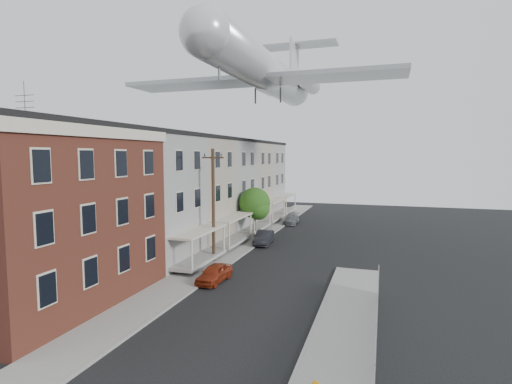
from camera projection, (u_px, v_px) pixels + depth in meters
sidewalk_left at (241, 245)px, 37.49m from camera, size 3.00×62.00×0.12m
sidewalk_right at (339, 353)px, 17.09m from camera, size 3.00×26.00×0.12m
curb_left at (255, 246)px, 37.05m from camera, size 0.15×62.00×0.14m
curb_right at (306, 347)px, 17.52m from camera, size 0.15×26.00×0.14m
corner_building at (33, 213)px, 22.86m from camera, size 10.31×12.30×12.15m
row_house_a at (132, 197)px, 31.86m from camera, size 11.98×7.00×10.30m
row_house_b at (176, 190)px, 38.50m from camera, size 11.98×7.00×10.30m
row_house_c at (206, 185)px, 45.14m from camera, size 11.98×7.00×10.30m
row_house_d at (229, 181)px, 51.79m from camera, size 11.98×7.00×10.30m
row_house_e at (247, 178)px, 58.43m from camera, size 11.98×7.00×10.30m
chainlink_fence at (376, 347)px, 15.60m from camera, size 0.06×18.06×1.90m
utility_pole at (213, 204)px, 31.40m from camera, size 1.80×0.26×9.00m
street_tree at (256, 205)px, 40.83m from camera, size 3.22×3.20×5.20m
car_near at (214, 273)px, 26.73m from camera, size 1.60×3.57×1.19m
car_mid at (264, 238)px, 38.07m from camera, size 1.73×4.06×1.30m
car_far at (291, 219)px, 49.37m from camera, size 1.88×4.13×1.17m
airplane at (267, 73)px, 40.62m from camera, size 27.23×31.09×9.06m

